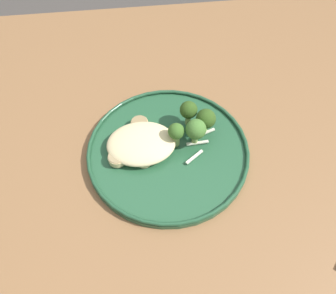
% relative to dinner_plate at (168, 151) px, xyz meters
% --- Properties ---
extents(ground, '(6.00, 6.00, 0.00)m').
position_rel_dinner_plate_xyz_m(ground, '(0.02, -0.04, -0.75)').
color(ground, '#47423D').
extents(wooden_dining_table, '(1.40, 1.00, 0.74)m').
position_rel_dinner_plate_xyz_m(wooden_dining_table, '(0.02, -0.04, -0.09)').
color(wooden_dining_table, brown).
rests_on(wooden_dining_table, ground).
extents(dinner_plate, '(0.29, 0.29, 0.02)m').
position_rel_dinner_plate_xyz_m(dinner_plate, '(0.00, 0.00, 0.00)').
color(dinner_plate, '#235133').
rests_on(dinner_plate, wooden_dining_table).
extents(noodle_bed, '(0.12, 0.10, 0.03)m').
position_rel_dinner_plate_xyz_m(noodle_bed, '(-0.05, 0.01, 0.02)').
color(noodle_bed, beige).
rests_on(noodle_bed, dinner_plate).
extents(seared_scallop_large_seared, '(0.03, 0.03, 0.01)m').
position_rel_dinner_plate_xyz_m(seared_scallop_large_seared, '(-0.03, 0.00, 0.01)').
color(seared_scallop_large_seared, beige).
rests_on(seared_scallop_large_seared, dinner_plate).
extents(seared_scallop_rear_pale, '(0.03, 0.03, 0.02)m').
position_rel_dinner_plate_xyz_m(seared_scallop_rear_pale, '(-0.05, 0.02, 0.01)').
color(seared_scallop_rear_pale, beige).
rests_on(seared_scallop_rear_pale, dinner_plate).
extents(seared_scallop_tilted_round, '(0.03, 0.03, 0.01)m').
position_rel_dinner_plate_xyz_m(seared_scallop_tilted_round, '(-0.05, 0.06, 0.01)').
color(seared_scallop_tilted_round, '#DBB77A').
rests_on(seared_scallop_tilted_round, dinner_plate).
extents(seared_scallop_front_small, '(0.03, 0.03, 0.01)m').
position_rel_dinner_plate_xyz_m(seared_scallop_front_small, '(-0.09, -0.01, 0.01)').
color(seared_scallop_front_small, '#E5C689').
rests_on(seared_scallop_front_small, dinner_plate).
extents(seared_scallop_left_edge, '(0.03, 0.03, 0.01)m').
position_rel_dinner_plate_xyz_m(seared_scallop_left_edge, '(-0.01, 0.03, 0.01)').
color(seared_scallop_left_edge, '#E5C689').
rests_on(seared_scallop_left_edge, dinner_plate).
extents(seared_scallop_tiny_bay, '(0.03, 0.03, 0.01)m').
position_rel_dinner_plate_xyz_m(seared_scallop_tiny_bay, '(-0.04, -0.02, 0.01)').
color(seared_scallop_tiny_bay, '#E5C689').
rests_on(seared_scallop_tiny_bay, dinner_plate).
extents(broccoli_floret_left_leaning, '(0.04, 0.04, 0.05)m').
position_rel_dinner_plate_xyz_m(broccoli_floret_left_leaning, '(0.07, 0.04, 0.04)').
color(broccoli_floret_left_leaning, '#7A994C').
rests_on(broccoli_floret_left_leaning, dinner_plate).
extents(broccoli_floret_tall_stalk, '(0.04, 0.04, 0.06)m').
position_rel_dinner_plate_xyz_m(broccoli_floret_tall_stalk, '(0.05, 0.01, 0.04)').
color(broccoli_floret_tall_stalk, '#89A356').
rests_on(broccoli_floret_tall_stalk, dinner_plate).
extents(broccoli_floret_split_head, '(0.03, 0.03, 0.05)m').
position_rel_dinner_plate_xyz_m(broccoli_floret_split_head, '(0.04, 0.06, 0.04)').
color(broccoli_floret_split_head, '#89A356').
rests_on(broccoli_floret_split_head, dinner_plate).
extents(broccoli_floret_beside_noodles, '(0.03, 0.03, 0.05)m').
position_rel_dinner_plate_xyz_m(broccoli_floret_beside_noodles, '(0.02, 0.01, 0.03)').
color(broccoli_floret_beside_noodles, '#89A356').
rests_on(broccoli_floret_beside_noodles, dinner_plate).
extents(onion_sliver_pale_crescent, '(0.05, 0.02, 0.00)m').
position_rel_dinner_plate_xyz_m(onion_sliver_pale_crescent, '(0.07, 0.03, 0.01)').
color(onion_sliver_pale_crescent, silver).
rests_on(onion_sliver_pale_crescent, dinner_plate).
extents(onion_sliver_curled_piece, '(0.03, 0.03, 0.00)m').
position_rel_dinner_plate_xyz_m(onion_sliver_curled_piece, '(0.04, -0.02, 0.01)').
color(onion_sliver_curled_piece, silver).
rests_on(onion_sliver_curled_piece, dinner_plate).
extents(onion_sliver_long_sliver, '(0.04, 0.01, 0.00)m').
position_rel_dinner_plate_xyz_m(onion_sliver_long_sliver, '(0.05, 0.01, 0.01)').
color(onion_sliver_long_sliver, silver).
rests_on(onion_sliver_long_sliver, dinner_plate).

